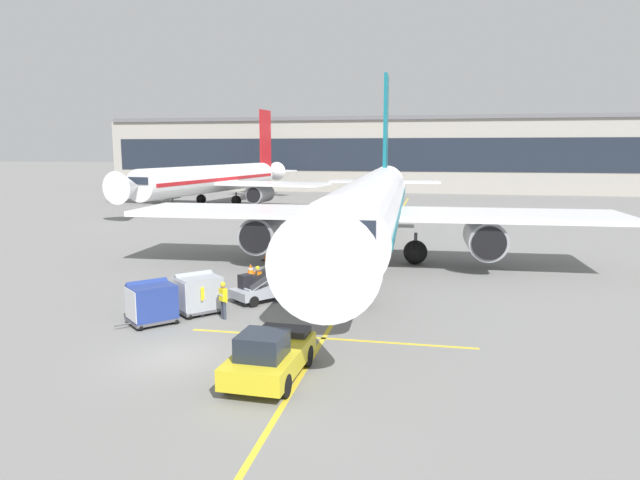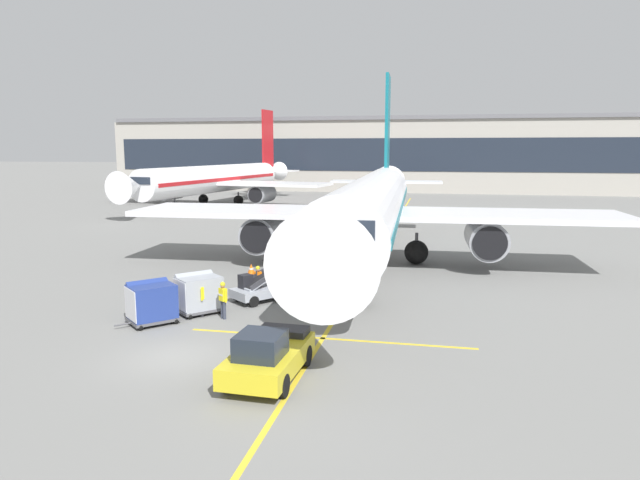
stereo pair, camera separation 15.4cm
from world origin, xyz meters
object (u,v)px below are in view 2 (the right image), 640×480
at_px(distant_airplane, 217,179).
at_px(baggage_cart_second, 151,302).
at_px(parked_airplane, 373,206).
at_px(baggage_cart_lead, 198,292).
at_px(ground_crew_marshaller, 177,292).
at_px(safety_cone_wingtip, 251,270).
at_px(ground_crew_wingwalker, 223,298).
at_px(belt_loader, 269,283).
at_px(safety_cone_engine_keepout, 268,255).
at_px(ground_crew_by_loader, 201,296).
at_px(pushback_tug, 268,355).
at_px(safety_cone_nose_mark, 292,260).
at_px(ground_crew_by_carts, 258,280).

bearing_deg(distant_airplane, baggage_cart_second, -71.08).
bearing_deg(parked_airplane, baggage_cart_lead, -117.38).
bearing_deg(ground_crew_marshaller, safety_cone_wingtip, 84.35).
bearing_deg(ground_crew_wingwalker, baggage_cart_second, -155.57).
bearing_deg(baggage_cart_lead, belt_loader, 51.01).
relative_size(baggage_cart_second, ground_crew_marshaller, 1.47).
distance_m(ground_crew_marshaller, safety_cone_engine_keepout, 13.50).
height_order(ground_crew_by_loader, ground_crew_marshaller, same).
xyz_separation_m(parked_airplane, ground_crew_by_loader, (-6.39, -13.57, -2.99)).
height_order(parked_airplane, distant_airplane, parked_airplane).
xyz_separation_m(belt_loader, pushback_tug, (3.04, -10.04, -0.04)).
bearing_deg(safety_cone_engine_keepout, safety_cone_nose_mark, -29.97).
bearing_deg(baggage_cart_lead, safety_cone_nose_mark, 83.42).
height_order(parked_airplane, ground_crew_marshaller, parked_airplane).
bearing_deg(baggage_cart_lead, distant_airplane, 111.00).
bearing_deg(baggage_cart_second, safety_cone_engine_keepout, 87.21).
relative_size(baggage_cart_lead, safety_cone_nose_mark, 4.07).
distance_m(parked_airplane, pushback_tug, 20.25).
bearing_deg(ground_crew_marshaller, belt_loader, 43.01).
height_order(pushback_tug, ground_crew_marshaller, pushback_tug).
bearing_deg(pushback_tug, safety_cone_engine_keepout, 107.07).
height_order(belt_loader, safety_cone_nose_mark, belt_loader).
xyz_separation_m(parked_airplane, safety_cone_nose_mark, (-5.36, -0.92, -3.68)).
xyz_separation_m(safety_cone_wingtip, safety_cone_nose_mark, (1.58, 3.83, -0.06)).
distance_m(baggage_cart_lead, distant_airplane, 53.74).
xyz_separation_m(pushback_tug, ground_crew_wingwalker, (-4.07, 6.26, 0.17)).
height_order(parked_airplane, belt_loader, parked_airplane).
bearing_deg(safety_cone_nose_mark, belt_loader, -82.83).
bearing_deg(belt_loader, ground_crew_by_carts, -178.35).
relative_size(belt_loader, ground_crew_wingwalker, 2.83).
height_order(ground_crew_wingwalker, safety_cone_wingtip, ground_crew_wingwalker).
height_order(parked_airplane, pushback_tug, parked_airplane).
xyz_separation_m(baggage_cart_second, ground_crew_wingwalker, (2.89, 1.31, -0.00)).
bearing_deg(safety_cone_wingtip, ground_crew_marshaller, -95.65).
bearing_deg(safety_cone_engine_keepout, ground_crew_by_loader, -85.84).
relative_size(safety_cone_nose_mark, distant_airplane, 0.02).
bearing_deg(distant_airplane, ground_crew_by_carts, -65.73).
height_order(ground_crew_marshaller, safety_cone_engine_keepout, ground_crew_marshaller).
xyz_separation_m(safety_cone_engine_keepout, distant_airplane, (-18.59, 36.81, 3.27)).
relative_size(ground_crew_by_carts, ground_crew_wingwalker, 1.00).
distance_m(ground_crew_by_loader, safety_cone_engine_keepout, 13.87).
xyz_separation_m(ground_crew_wingwalker, distant_airplane, (-20.74, 50.77, 2.62)).
xyz_separation_m(parked_airplane, baggage_cart_second, (-8.14, -15.02, -2.99)).
relative_size(baggage_cart_lead, pushback_tug, 0.57).
distance_m(parked_airplane, safety_cone_nose_mark, 6.57).
bearing_deg(pushback_tug, safety_cone_nose_mark, 102.36).
distance_m(ground_crew_wingwalker, safety_cone_nose_mark, 12.80).
bearing_deg(baggage_cart_lead, safety_cone_wingtip, 91.22).
height_order(belt_loader, baggage_cart_lead, belt_loader).
bearing_deg(pushback_tug, ground_crew_by_loader, 129.14).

